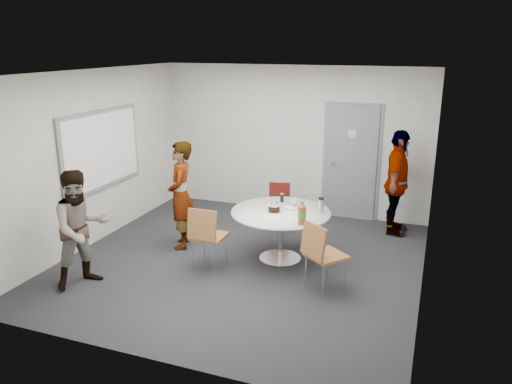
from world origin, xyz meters
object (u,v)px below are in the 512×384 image
at_px(table, 282,218).
at_px(chair_near_left, 206,232).
at_px(door, 351,163).
at_px(person_right, 397,183).
at_px(whiteboard, 102,150).
at_px(chair_near_right, 321,250).
at_px(person_left, 81,229).
at_px(person_main, 181,195).
at_px(chair_far, 279,201).

xyz_separation_m(table, chair_near_left, (-0.88, -0.70, -0.08)).
xyz_separation_m(door, person_right, (0.85, -0.53, -0.15)).
xyz_separation_m(whiteboard, chair_near_right, (3.72, -0.69, -0.88)).
height_order(whiteboard, person_left, whiteboard).
bearing_deg(table, person_main, -178.45).
height_order(chair_near_left, person_main, person_main).
xyz_separation_m(door, person_left, (-2.79, -3.84, -0.25)).
bearing_deg(chair_far, person_main, 36.82).
distance_m(chair_far, person_left, 3.39).
distance_m(chair_far, person_main, 1.78).
relative_size(person_main, person_left, 1.07).
bearing_deg(chair_near_right, door, 131.35).
relative_size(whiteboard, person_right, 1.09).
height_order(table, chair_near_right, table).
relative_size(chair_far, person_right, 0.45).
bearing_deg(door, person_right, -32.03).
distance_m(door, person_left, 4.75).
height_order(whiteboard, chair_near_right, whiteboard).
bearing_deg(person_left, whiteboard, 55.85).
bearing_deg(whiteboard, chair_near_left, -16.61).
bearing_deg(door, person_main, -134.28).
bearing_deg(chair_far, person_right, -179.05).
xyz_separation_m(chair_near_left, chair_far, (0.42, 1.96, -0.09)).
xyz_separation_m(chair_far, person_main, (-1.16, -1.31, 0.36)).
height_order(door, whiteboard, door).
bearing_deg(whiteboard, door, 32.66).
bearing_deg(chair_near_right, table, 172.75).
bearing_deg(chair_near_left, table, 38.89).
relative_size(chair_near_left, person_left, 0.60).
height_order(chair_near_left, chair_near_right, same).
distance_m(chair_near_left, chair_near_right, 1.63).
xyz_separation_m(person_left, person_right, (3.64, 3.30, 0.10)).
distance_m(chair_near_right, person_main, 2.48).
relative_size(chair_near_left, person_main, 0.56).
distance_m(table, person_right, 2.22).
bearing_deg(whiteboard, chair_far, 27.84).
bearing_deg(person_main, chair_far, 115.85).
xyz_separation_m(chair_far, person_right, (1.89, 0.42, 0.40)).
bearing_deg(whiteboard, person_right, 21.64).
bearing_deg(chair_near_right, whiteboard, -152.24).
height_order(chair_far, person_main, person_main).
distance_m(chair_far, person_right, 1.97).
bearing_deg(person_left, person_right, -18.28).
bearing_deg(door, chair_near_right, -86.84).
bearing_deg(person_main, table, 69.07).
bearing_deg(person_left, person_main, 8.97).
xyz_separation_m(door, whiteboard, (-3.56, -2.28, 0.42)).
height_order(door, table, door).
bearing_deg(person_right, person_left, 133.78).
bearing_deg(chair_near_left, chair_far, 78.31).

